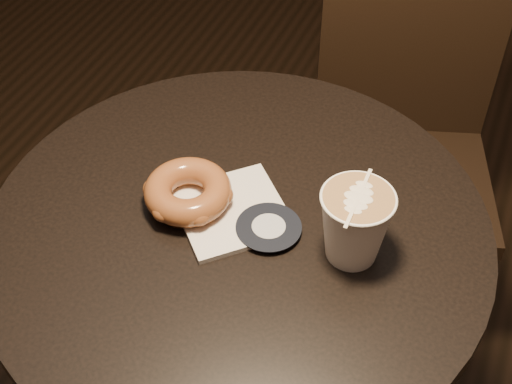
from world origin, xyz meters
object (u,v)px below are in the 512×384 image
(cafe_table, at_px, (240,306))
(doughnut, at_px, (188,191))
(latte_cup, at_px, (355,226))
(pastry_bag, at_px, (232,211))
(chair, at_px, (404,118))

(cafe_table, height_order, doughnut, doughnut)
(cafe_table, bearing_deg, latte_cup, 1.99)
(doughnut, bearing_deg, cafe_table, -1.34)
(pastry_bag, distance_m, latte_cup, 0.18)
(pastry_bag, bearing_deg, latte_cup, -45.67)
(cafe_table, bearing_deg, doughnut, 178.66)
(chair, distance_m, pastry_bag, 0.64)
(chair, xyz_separation_m, latte_cup, (0.04, -0.58, 0.28))
(pastry_bag, relative_size, doughnut, 1.17)
(cafe_table, relative_size, latte_cup, 7.08)
(latte_cup, bearing_deg, cafe_table, -178.01)
(cafe_table, relative_size, chair, 0.80)
(cafe_table, height_order, pastry_bag, pastry_bag)
(chair, relative_size, latte_cup, 8.86)
(cafe_table, distance_m, doughnut, 0.24)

